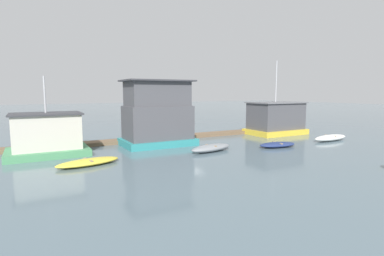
{
  "coord_description": "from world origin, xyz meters",
  "views": [
    {
      "loc": [
        -11.74,
        -22.45,
        4.33
      ],
      "look_at": [
        0.0,
        -1.0,
        1.4
      ],
      "focal_mm": 28.0,
      "sensor_mm": 36.0,
      "label": 1
    }
  ],
  "objects_px": {
    "houseboat_green": "(47,136)",
    "dinghy_grey": "(211,148)",
    "dinghy_navy": "(277,145)",
    "houseboat_teal": "(157,115)",
    "mooring_post_near_right": "(142,131)",
    "dinghy_yellow": "(88,162)",
    "houseboat_yellow": "(276,119)",
    "dinghy_white": "(330,138)"
  },
  "relations": [
    {
      "from": "houseboat_green",
      "to": "dinghy_grey",
      "type": "xyz_separation_m",
      "value": [
        10.6,
        -4.32,
        -1.1
      ]
    },
    {
      "from": "dinghy_grey",
      "to": "dinghy_navy",
      "type": "height_order",
      "value": "dinghy_grey"
    },
    {
      "from": "houseboat_teal",
      "to": "mooring_post_near_right",
      "type": "height_order",
      "value": "houseboat_teal"
    },
    {
      "from": "houseboat_teal",
      "to": "houseboat_green",
      "type": "bearing_deg",
      "value": -179.17
    },
    {
      "from": "houseboat_teal",
      "to": "dinghy_yellow",
      "type": "xyz_separation_m",
      "value": [
        -6.28,
        -4.42,
        -2.31
      ]
    },
    {
      "from": "houseboat_green",
      "to": "mooring_post_near_right",
      "type": "height_order",
      "value": "houseboat_green"
    },
    {
      "from": "houseboat_yellow",
      "to": "dinghy_grey",
      "type": "xyz_separation_m",
      "value": [
        -10.88,
        -4.66,
        -1.35
      ]
    },
    {
      "from": "houseboat_green",
      "to": "dinghy_white",
      "type": "distance_m",
      "value": 23.29
    },
    {
      "from": "dinghy_yellow",
      "to": "dinghy_white",
      "type": "xyz_separation_m",
      "value": [
        20.72,
        -1.01,
        0.08
      ]
    },
    {
      "from": "dinghy_navy",
      "to": "mooring_post_near_right",
      "type": "relative_size",
      "value": 1.6
    },
    {
      "from": "houseboat_teal",
      "to": "dinghy_grey",
      "type": "distance_m",
      "value": 5.51
    },
    {
      "from": "houseboat_yellow",
      "to": "dinghy_yellow",
      "type": "bearing_deg",
      "value": -166.64
    },
    {
      "from": "houseboat_green",
      "to": "mooring_post_near_right",
      "type": "xyz_separation_m",
      "value": [
        7.35,
        1.51,
        -0.32
      ]
    },
    {
      "from": "houseboat_yellow",
      "to": "dinghy_white",
      "type": "relative_size",
      "value": 1.77
    },
    {
      "from": "dinghy_grey",
      "to": "mooring_post_near_right",
      "type": "height_order",
      "value": "mooring_post_near_right"
    },
    {
      "from": "houseboat_yellow",
      "to": "dinghy_yellow",
      "type": "relative_size",
      "value": 1.86
    },
    {
      "from": "houseboat_yellow",
      "to": "dinghy_navy",
      "type": "height_order",
      "value": "houseboat_yellow"
    },
    {
      "from": "mooring_post_near_right",
      "to": "dinghy_navy",
      "type": "bearing_deg",
      "value": -38.07
    },
    {
      "from": "houseboat_teal",
      "to": "houseboat_yellow",
      "type": "relative_size",
      "value": 0.76
    },
    {
      "from": "dinghy_yellow",
      "to": "dinghy_navy",
      "type": "height_order",
      "value": "dinghy_navy"
    },
    {
      "from": "houseboat_green",
      "to": "houseboat_teal",
      "type": "height_order",
      "value": "houseboat_green"
    },
    {
      "from": "dinghy_navy",
      "to": "dinghy_white",
      "type": "relative_size",
      "value": 0.78
    },
    {
      "from": "dinghy_white",
      "to": "dinghy_grey",
      "type": "bearing_deg",
      "value": 175.27
    },
    {
      "from": "houseboat_yellow",
      "to": "dinghy_navy",
      "type": "relative_size",
      "value": 2.26
    },
    {
      "from": "dinghy_grey",
      "to": "houseboat_teal",
      "type": "bearing_deg",
      "value": 118.35
    },
    {
      "from": "dinghy_yellow",
      "to": "houseboat_yellow",
      "type": "bearing_deg",
      "value": 13.36
    },
    {
      "from": "houseboat_teal",
      "to": "dinghy_grey",
      "type": "xyz_separation_m",
      "value": [
        2.39,
        -4.44,
        -2.23
      ]
    },
    {
      "from": "houseboat_green",
      "to": "dinghy_navy",
      "type": "height_order",
      "value": "houseboat_green"
    },
    {
      "from": "dinghy_grey",
      "to": "houseboat_yellow",
      "type": "bearing_deg",
      "value": 23.18
    },
    {
      "from": "dinghy_yellow",
      "to": "mooring_post_near_right",
      "type": "height_order",
      "value": "mooring_post_near_right"
    },
    {
      "from": "houseboat_yellow",
      "to": "dinghy_white",
      "type": "xyz_separation_m",
      "value": [
        1.17,
        -5.65,
        -1.35
      ]
    },
    {
      "from": "dinghy_navy",
      "to": "dinghy_yellow",
      "type": "bearing_deg",
      "value": 175.66
    },
    {
      "from": "houseboat_green",
      "to": "dinghy_yellow",
      "type": "distance_m",
      "value": 4.86
    },
    {
      "from": "dinghy_yellow",
      "to": "dinghy_grey",
      "type": "bearing_deg",
      "value": -0.09
    },
    {
      "from": "houseboat_teal",
      "to": "dinghy_yellow",
      "type": "bearing_deg",
      "value": -144.82
    },
    {
      "from": "houseboat_teal",
      "to": "dinghy_white",
      "type": "relative_size",
      "value": 1.35
    },
    {
      "from": "houseboat_green",
      "to": "dinghy_yellow",
      "type": "height_order",
      "value": "houseboat_green"
    },
    {
      "from": "dinghy_yellow",
      "to": "dinghy_navy",
      "type": "relative_size",
      "value": 1.21
    },
    {
      "from": "houseboat_teal",
      "to": "dinghy_yellow",
      "type": "distance_m",
      "value": 8.02
    },
    {
      "from": "houseboat_yellow",
      "to": "dinghy_yellow",
      "type": "distance_m",
      "value": 20.14
    },
    {
      "from": "houseboat_yellow",
      "to": "dinghy_grey",
      "type": "bearing_deg",
      "value": -156.82
    },
    {
      "from": "houseboat_teal",
      "to": "houseboat_yellow",
      "type": "xyz_separation_m",
      "value": [
        13.27,
        0.22,
        -0.87
      ]
    }
  ]
}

